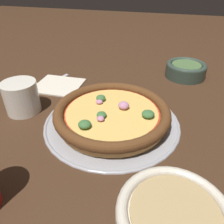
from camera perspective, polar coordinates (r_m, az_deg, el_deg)
The scene contains 8 objects.
ground_plane at distance 0.52m, azimuth 0.00°, elevation -2.62°, with size 3.00×3.00×0.00m, color #3D2616.
pizza_tray at distance 0.51m, azimuth 0.00°, elevation -2.34°, with size 0.32×0.32×0.01m.
pizza at distance 0.50m, azimuth 0.00°, elevation -0.30°, with size 0.27×0.27×0.04m.
bowl_near at distance 0.33m, azimuth 15.62°, elevation -25.56°, with size 0.15×0.15×0.05m.
bowl_far at distance 0.77m, azimuth 18.71°, elevation 10.53°, with size 0.13×0.13×0.05m.
drinking_cup at distance 0.58m, azimuth -22.59°, elevation 3.62°, with size 0.08×0.08×0.08m.
napkin at distance 0.69m, azimuth -13.84°, elevation 6.92°, with size 0.13×0.14×0.01m.
fork at distance 0.70m, azimuth -17.71°, elevation 6.27°, with size 0.20×0.07×0.00m.
Camera 1 is at (-0.40, -0.11, 0.31)m, focal length 35.00 mm.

